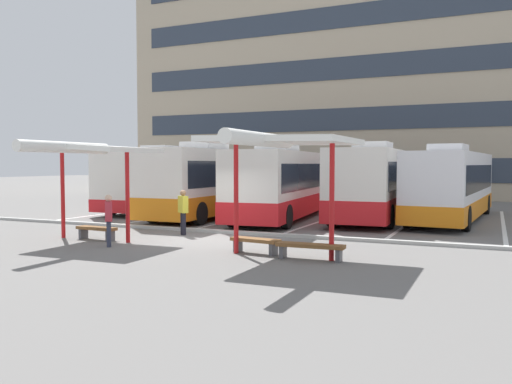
{
  "coord_description": "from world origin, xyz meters",
  "views": [
    {
      "loc": [
        9.11,
        -16.04,
        2.62
      ],
      "look_at": [
        0.24,
        3.67,
        1.48
      ],
      "focal_mm": 37.27,
      "sensor_mm": 36.0,
      "label": 1
    }
  ],
  "objects_px": {
    "coach_bus_2": "(286,185)",
    "bench_0": "(97,230)",
    "coach_bus_4": "(452,186)",
    "waiting_shelter_0": "(88,150)",
    "coach_bus_1": "(218,183)",
    "waiting_passenger_0": "(183,209)",
    "waiting_shelter_1": "(278,143)",
    "bench_1": "(255,242)",
    "coach_bus_0": "(178,180)",
    "bench_2": "(310,248)",
    "coach_bus_3": "(378,184)",
    "waiting_passenger_1": "(109,217)"
  },
  "relations": [
    {
      "from": "coach_bus_1",
      "to": "bench_1",
      "type": "bearing_deg",
      "value": -56.43
    },
    {
      "from": "coach_bus_2",
      "to": "waiting_shelter_0",
      "type": "height_order",
      "value": "coach_bus_2"
    },
    {
      "from": "coach_bus_2",
      "to": "bench_0",
      "type": "distance_m",
      "value": 10.1
    },
    {
      "from": "bench_2",
      "to": "waiting_passenger_1",
      "type": "height_order",
      "value": "waiting_passenger_1"
    },
    {
      "from": "coach_bus_2",
      "to": "coach_bus_3",
      "type": "xyz_separation_m",
      "value": [
        3.96,
        2.21,
        0.04
      ]
    },
    {
      "from": "coach_bus_2",
      "to": "coach_bus_4",
      "type": "bearing_deg",
      "value": 17.89
    },
    {
      "from": "coach_bus_0",
      "to": "waiting_passenger_0",
      "type": "xyz_separation_m",
      "value": [
        6.43,
        -9.75,
        -0.74
      ]
    },
    {
      "from": "coach_bus_0",
      "to": "bench_2",
      "type": "xyz_separation_m",
      "value": [
        12.36,
        -12.75,
        -1.36
      ]
    },
    {
      "from": "bench_0",
      "to": "waiting_shelter_1",
      "type": "distance_m",
      "value": 7.67
    },
    {
      "from": "coach_bus_0",
      "to": "bench_1",
      "type": "xyz_separation_m",
      "value": [
        10.56,
        -12.41,
        -1.37
      ]
    },
    {
      "from": "coach_bus_0",
      "to": "bench_1",
      "type": "bearing_deg",
      "value": -49.61
    },
    {
      "from": "coach_bus_0",
      "to": "coach_bus_1",
      "type": "bearing_deg",
      "value": -33.54
    },
    {
      "from": "bench_1",
      "to": "bench_2",
      "type": "height_order",
      "value": "same"
    },
    {
      "from": "coach_bus_4",
      "to": "coach_bus_3",
      "type": "bearing_deg",
      "value": -177.07
    },
    {
      "from": "bench_0",
      "to": "bench_1",
      "type": "xyz_separation_m",
      "value": [
        6.18,
        -0.33,
        -0.0
      ]
    },
    {
      "from": "bench_1",
      "to": "coach_bus_4",
      "type": "bearing_deg",
      "value": 69.39
    },
    {
      "from": "coach_bus_3",
      "to": "waiting_passenger_1",
      "type": "bearing_deg",
      "value": -114.99
    },
    {
      "from": "waiting_shelter_1",
      "to": "waiting_passenger_1",
      "type": "distance_m",
      "value": 6.1
    },
    {
      "from": "coach_bus_2",
      "to": "bench_2",
      "type": "distance_m",
      "value": 11.18
    },
    {
      "from": "waiting_shelter_1",
      "to": "bench_0",
      "type": "bearing_deg",
      "value": 173.72
    },
    {
      "from": "coach_bus_3",
      "to": "waiting_shelter_0",
      "type": "relative_size",
      "value": 2.64
    },
    {
      "from": "coach_bus_0",
      "to": "coach_bus_4",
      "type": "distance_m",
      "value": 15.12
    },
    {
      "from": "coach_bus_0",
      "to": "waiting_shelter_1",
      "type": "height_order",
      "value": "coach_bus_0"
    },
    {
      "from": "waiting_shelter_0",
      "to": "coach_bus_0",
      "type": "bearing_deg",
      "value": 109.39
    },
    {
      "from": "coach_bus_0",
      "to": "bench_2",
      "type": "distance_m",
      "value": 17.8
    },
    {
      "from": "waiting_shelter_1",
      "to": "waiting_passenger_0",
      "type": "height_order",
      "value": "waiting_shelter_1"
    },
    {
      "from": "coach_bus_0",
      "to": "coach_bus_1",
      "type": "height_order",
      "value": "coach_bus_1"
    },
    {
      "from": "waiting_shelter_1",
      "to": "bench_2",
      "type": "distance_m",
      "value": 2.99
    },
    {
      "from": "waiting_shelter_1",
      "to": "coach_bus_1",
      "type": "bearing_deg",
      "value": 125.88
    },
    {
      "from": "coach_bus_1",
      "to": "bench_1",
      "type": "distance_m",
      "value": 11.67
    },
    {
      "from": "coach_bus_4",
      "to": "bench_0",
      "type": "relative_size",
      "value": 7.16
    },
    {
      "from": "coach_bus_1",
      "to": "coach_bus_4",
      "type": "bearing_deg",
      "value": 12.76
    },
    {
      "from": "coach_bus_3",
      "to": "coach_bus_4",
      "type": "relative_size",
      "value": 1.06
    },
    {
      "from": "coach_bus_0",
      "to": "waiting_shelter_1",
      "type": "xyz_separation_m",
      "value": [
        11.46,
        -12.85,
        1.49
      ]
    },
    {
      "from": "coach_bus_3",
      "to": "bench_0",
      "type": "bearing_deg",
      "value": -122.2
    },
    {
      "from": "coach_bus_4",
      "to": "waiting_shelter_0",
      "type": "xyz_separation_m",
      "value": [
        -10.74,
        -12.18,
        1.49
      ]
    },
    {
      "from": "waiting_shelter_0",
      "to": "bench_0",
      "type": "bearing_deg",
      "value": 90.0
    },
    {
      "from": "coach_bus_3",
      "to": "bench_1",
      "type": "xyz_separation_m",
      "value": [
        -1.15,
        -11.97,
        -1.33
      ]
    },
    {
      "from": "coach_bus_4",
      "to": "waiting_passenger_1",
      "type": "bearing_deg",
      "value": -125.95
    },
    {
      "from": "coach_bus_2",
      "to": "bench_0",
      "type": "relative_size",
      "value": 7.21
    },
    {
      "from": "coach_bus_4",
      "to": "bench_1",
      "type": "xyz_separation_m",
      "value": [
        -4.57,
        -12.14,
        -1.27
      ]
    },
    {
      "from": "bench_0",
      "to": "waiting_passenger_0",
      "type": "relative_size",
      "value": 0.97
    },
    {
      "from": "coach_bus_2",
      "to": "waiting_passenger_0",
      "type": "bearing_deg",
      "value": -100.52
    },
    {
      "from": "coach_bus_4",
      "to": "waiting_passenger_0",
      "type": "bearing_deg",
      "value": -132.51
    },
    {
      "from": "waiting_shelter_1",
      "to": "bench_1",
      "type": "relative_size",
      "value": 3.28
    },
    {
      "from": "coach_bus_1",
      "to": "coach_bus_2",
      "type": "relative_size",
      "value": 0.99
    },
    {
      "from": "coach_bus_0",
      "to": "waiting_passenger_1",
      "type": "xyz_separation_m",
      "value": [
        5.79,
        -13.13,
        -0.75
      ]
    },
    {
      "from": "waiting_shelter_1",
      "to": "waiting_passenger_0",
      "type": "relative_size",
      "value": 3.11
    },
    {
      "from": "coach_bus_1",
      "to": "bench_2",
      "type": "xyz_separation_m",
      "value": [
        8.21,
        -10.0,
        -1.34
      ]
    },
    {
      "from": "coach_bus_3",
      "to": "bench_1",
      "type": "relative_size",
      "value": 7.8
    }
  ]
}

